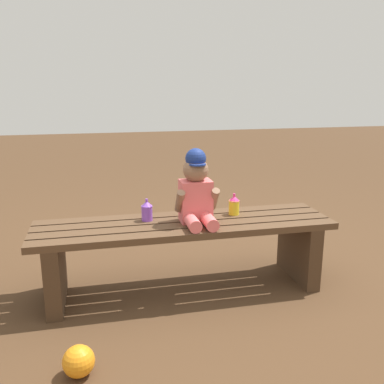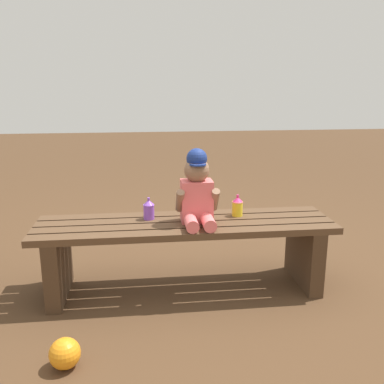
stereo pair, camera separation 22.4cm
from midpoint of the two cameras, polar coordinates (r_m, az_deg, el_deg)
The scene contains 6 objects.
ground_plane at distance 2.49m, azimuth -3.63°, elevation -12.85°, with size 16.00×16.00×0.00m, color #4C331E.
park_bench at distance 2.38m, azimuth -3.73°, elevation -6.89°, with size 1.63×0.42×0.40m.
child_figure at distance 2.28m, azimuth -2.21°, elevation 0.11°, with size 0.23×0.27×0.40m.
sippy_cup_left at distance 2.37m, azimuth -8.78°, elevation -2.49°, with size 0.06×0.06×0.12m.
sippy_cup_right at distance 2.45m, azimuth 3.05°, elevation -1.75°, with size 0.06×0.06×0.12m.
toy_ball at distance 1.91m, azimuth -18.47°, elevation -20.81°, with size 0.13×0.13×0.13m, color orange.
Camera 1 is at (-0.45, -2.17, 1.14)m, focal length 39.82 mm.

